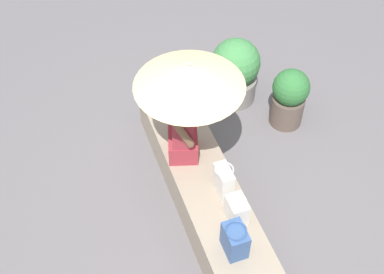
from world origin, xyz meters
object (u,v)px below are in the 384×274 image
(person_seated, at_px, (183,125))
(planter_near, at_px, (289,97))
(magazine, at_px, (174,103))
(shoulder_bag_spare, at_px, (237,210))
(tote_bag_canvas, at_px, (223,181))
(parasol, at_px, (189,76))
(planter_far, at_px, (235,71))
(handbag_black, at_px, (235,240))

(person_seated, distance_m, planter_near, 1.52)
(person_seated, height_order, magazine, person_seated)
(shoulder_bag_spare, relative_size, magazine, 0.99)
(shoulder_bag_spare, bearing_deg, magazine, -178.12)
(tote_bag_canvas, height_order, magazine, tote_bag_canvas)
(shoulder_bag_spare, xyz_separation_m, magazine, (-1.55, -0.05, -0.13))
(person_seated, height_order, parasol, parasol)
(tote_bag_canvas, xyz_separation_m, magazine, (-1.24, -0.06, -0.15))
(parasol, height_order, tote_bag_canvas, parasol)
(parasol, relative_size, tote_bag_canvas, 3.56)
(person_seated, xyz_separation_m, tote_bag_canvas, (0.57, 0.19, -0.23))
(tote_bag_canvas, relative_size, magazine, 1.18)
(magazine, distance_m, planter_near, 1.29)
(magazine, bearing_deg, planter_far, 84.89)
(parasol, distance_m, shoulder_bag_spare, 1.22)
(parasol, xyz_separation_m, handbag_black, (1.08, 0.01, -0.89))
(shoulder_bag_spare, bearing_deg, planter_far, 156.89)
(person_seated, bearing_deg, planter_far, 135.45)
(person_seated, bearing_deg, shoulder_bag_spare, 11.83)
(handbag_black, relative_size, magazine, 1.10)
(parasol, height_order, planter_near, parasol)
(parasol, relative_size, shoulder_bag_spare, 4.24)
(person_seated, xyz_separation_m, shoulder_bag_spare, (0.88, 0.18, -0.25))
(parasol, bearing_deg, planter_far, 138.69)
(shoulder_bag_spare, bearing_deg, planter_near, 137.00)
(handbag_black, xyz_separation_m, planter_near, (-1.57, 1.34, -0.22))
(person_seated, height_order, planter_far, person_seated)
(tote_bag_canvas, distance_m, magazine, 1.25)
(person_seated, bearing_deg, magazine, 168.93)
(handbag_black, distance_m, magazine, 1.84)
(magazine, relative_size, planter_far, 0.34)
(magazine, bearing_deg, handbag_black, -28.45)
(handbag_black, bearing_deg, tote_bag_canvas, 166.77)
(shoulder_bag_spare, bearing_deg, tote_bag_canvas, 179.29)
(person_seated, height_order, shoulder_bag_spare, person_seated)
(tote_bag_canvas, relative_size, planter_near, 0.45)
(shoulder_bag_spare, height_order, planter_near, same)
(handbag_black, relative_size, tote_bag_canvas, 0.93)
(magazine, distance_m, planter_far, 0.91)
(tote_bag_canvas, relative_size, planter_far, 0.40)
(handbag_black, bearing_deg, shoulder_bag_spare, 154.02)
(shoulder_bag_spare, distance_m, magazine, 1.56)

